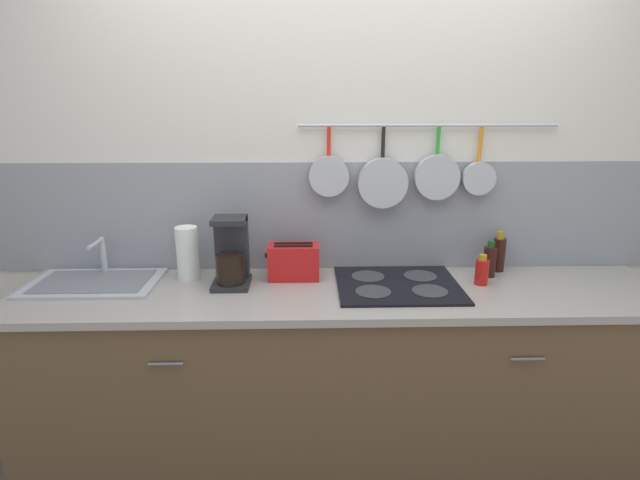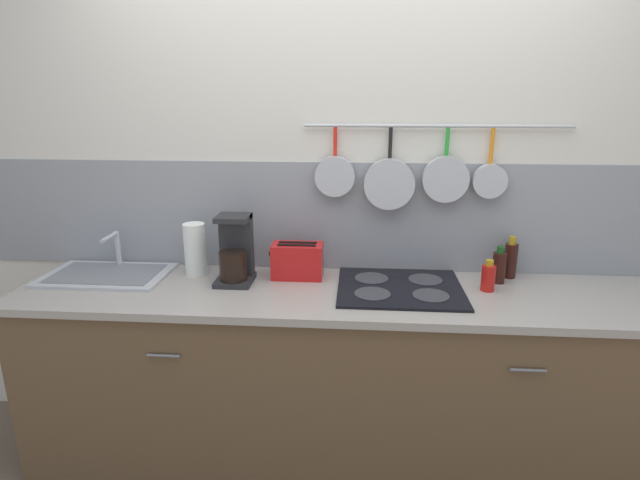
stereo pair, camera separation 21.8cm
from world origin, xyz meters
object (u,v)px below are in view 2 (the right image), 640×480
at_px(paper_towel_roll, 195,249).
at_px(toaster, 297,261).
at_px(coffee_maker, 235,254).
at_px(bottle_sesame_oil, 499,267).
at_px(bottle_vinegar, 488,277).
at_px(bottle_dish_soap, 511,260).

bearing_deg(paper_towel_roll, toaster, -1.07).
bearing_deg(paper_towel_roll, coffee_maker, -19.63).
relative_size(toaster, bottle_sesame_oil, 1.46).
distance_m(coffee_maker, bottle_sesame_oil, 1.24).
relative_size(toaster, bottle_vinegar, 1.79).
distance_m(paper_towel_roll, toaster, 0.51).
height_order(toaster, bottle_vinegar, toaster).
bearing_deg(bottle_vinegar, toaster, 173.29).
height_order(paper_towel_roll, toaster, paper_towel_roll).
relative_size(coffee_maker, bottle_dish_soap, 1.57).
xyz_separation_m(bottle_vinegar, bottle_sesame_oil, (0.07, 0.11, 0.01)).
height_order(coffee_maker, toaster, coffee_maker).
distance_m(coffee_maker, bottle_vinegar, 1.17).
height_order(bottle_sesame_oil, bottle_dish_soap, bottle_dish_soap).
relative_size(bottle_sesame_oil, bottle_dish_soap, 0.87).
distance_m(toaster, bottle_dish_soap, 1.03).
relative_size(paper_towel_roll, coffee_maker, 0.80).
bearing_deg(bottle_sesame_oil, paper_towel_roll, 179.83).
xyz_separation_m(paper_towel_roll, coffee_maker, (0.22, -0.08, 0.00)).
xyz_separation_m(paper_towel_roll, bottle_sesame_oil, (1.45, -0.00, -0.05)).
height_order(coffee_maker, bottle_sesame_oil, coffee_maker).
bearing_deg(toaster, coffee_maker, -166.58).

